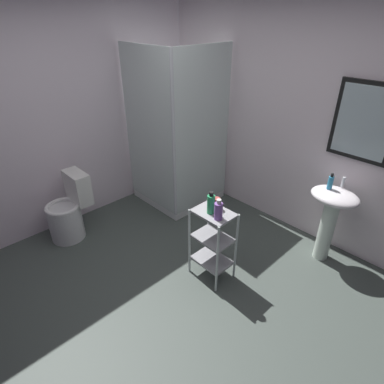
{
  "coord_description": "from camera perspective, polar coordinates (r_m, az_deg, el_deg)",
  "views": [
    {
      "loc": [
        1.65,
        -1.29,
        2.3
      ],
      "look_at": [
        -0.23,
        0.51,
        0.81
      ],
      "focal_mm": 29.76,
      "sensor_mm": 36.0,
      "label": 1
    }
  ],
  "objects": [
    {
      "name": "ground_plane",
      "position": [
        3.12,
        -4.12,
        -18.1
      ],
      "size": [
        4.2,
        4.2,
        0.02
      ],
      "primitive_type": "cube",
      "color": "#454F49"
    },
    {
      "name": "storage_cart",
      "position": [
        3.02,
        3.71,
        -8.44
      ],
      "size": [
        0.38,
        0.28,
        0.74
      ],
      "color": "silver",
      "rests_on": "ground_plane"
    },
    {
      "name": "sink_faucet",
      "position": [
        3.4,
        25.46,
        1.64
      ],
      "size": [
        0.03,
        0.03,
        0.1
      ],
      "primitive_type": "cylinder",
      "color": "silver",
      "rests_on": "pedestal_sink"
    },
    {
      "name": "shower_stall",
      "position": [
        4.21,
        -2.6,
        3.9
      ],
      "size": [
        0.92,
        0.92,
        2.0
      ],
      "color": "white",
      "rests_on": "ground_plane"
    },
    {
      "name": "toilet",
      "position": [
        3.86,
        -21.21,
        -3.43
      ],
      "size": [
        0.37,
        0.49,
        0.76
      ],
      "color": "white",
      "rests_on": "ground_plane"
    },
    {
      "name": "rinse_cup",
      "position": [
        2.86,
        4.35,
        -2.05
      ],
      "size": [
        0.07,
        0.07,
        0.11
      ],
      "primitive_type": "cylinder",
      "color": "#B24742",
      "rests_on": "storage_cart"
    },
    {
      "name": "hand_soap_bottle",
      "position": [
        3.3,
        23.56,
        1.62
      ],
      "size": [
        0.05,
        0.05,
        0.16
      ],
      "color": "#389ED1",
      "rests_on": "pedestal_sink"
    },
    {
      "name": "body_wash_bottle_green",
      "position": [
        2.78,
        3.43,
        -2.13
      ],
      "size": [
        0.07,
        0.07,
        0.21
      ],
      "color": "#2A995A",
      "rests_on": "storage_cart"
    },
    {
      "name": "wall_back",
      "position": [
        3.69,
        18.15,
        11.87
      ],
      "size": [
        4.2,
        0.14,
        2.5
      ],
      "color": "white",
      "rests_on": "ground_plane"
    },
    {
      "name": "conditioner_bottle_purple",
      "position": [
        2.71,
        4.76,
        -3.33
      ],
      "size": [
        0.07,
        0.07,
        0.19
      ],
      "color": "#8555B0",
      "rests_on": "storage_cart"
    },
    {
      "name": "pedestal_sink",
      "position": [
        3.43,
        23.67,
        -3.14
      ],
      "size": [
        0.46,
        0.37,
        0.81
      ],
      "color": "white",
      "rests_on": "ground_plane"
    },
    {
      "name": "wall_left",
      "position": [
        3.88,
        -23.21,
        11.72
      ],
      "size": [
        0.1,
        4.2,
        2.5
      ],
      "primitive_type": "cube",
      "color": "silver",
      "rests_on": "ground_plane"
    }
  ]
}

